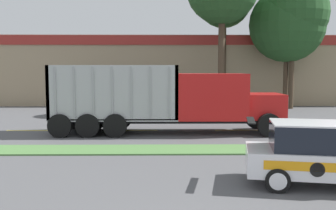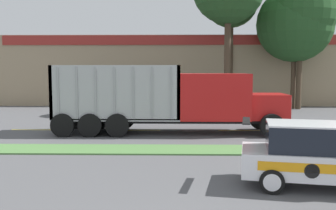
% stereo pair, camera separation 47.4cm
% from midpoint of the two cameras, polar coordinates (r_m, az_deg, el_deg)
% --- Properties ---
extents(grass_verge, '(120.00, 1.72, 0.06)m').
position_cam_midpoint_polar(grass_verge, '(14.66, 0.49, -6.81)').
color(grass_verge, '#517F42').
rests_on(grass_verge, ground_plane).
extents(centre_line_3, '(2.40, 0.14, 0.01)m').
position_cam_midpoint_polar(centre_line_3, '(20.71, -20.95, -3.64)').
color(centre_line_3, yellow).
rests_on(centre_line_3, ground_plane).
extents(centre_line_4, '(2.40, 0.14, 0.01)m').
position_cam_midpoint_polar(centre_line_4, '(19.51, -5.87, -3.85)').
color(centre_line_4, yellow).
rests_on(centre_line_4, ground_plane).
extents(centre_line_5, '(2.40, 0.14, 0.01)m').
position_cam_midpoint_polar(centre_line_5, '(19.78, 9.95, -3.78)').
color(centre_line_5, yellow).
rests_on(centre_line_5, ground_plane).
extents(dump_truck_mid, '(11.32, 2.78, 3.34)m').
position_cam_midpoint_polar(dump_truck_mid, '(18.51, 2.05, 0.59)').
color(dump_truck_mid, black).
rests_on(dump_truck_mid, ground_plane).
extents(rally_car, '(4.26, 2.47, 1.75)m').
position_cam_midpoint_polar(rally_car, '(10.88, 20.88, -6.96)').
color(rally_car, white).
rests_on(rally_car, ground_plane).
extents(store_building_backdrop, '(43.01, 12.10, 6.08)m').
position_cam_midpoint_polar(store_building_backdrop, '(38.47, 8.11, 5.22)').
color(store_building_backdrop, '#9E896B').
rests_on(store_building_backdrop, ground_plane).
extents(tree_behind_left, '(5.50, 5.50, 11.68)m').
position_cam_midpoint_polar(tree_behind_left, '(31.93, 18.16, 14.07)').
color(tree_behind_left, '#473828').
rests_on(tree_behind_left, ground_plane).
extents(tree_behind_right, '(6.03, 6.03, 11.27)m').
position_cam_midpoint_polar(tree_behind_right, '(32.08, 17.32, 12.72)').
color(tree_behind_right, '#473828').
rests_on(tree_behind_right, ground_plane).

